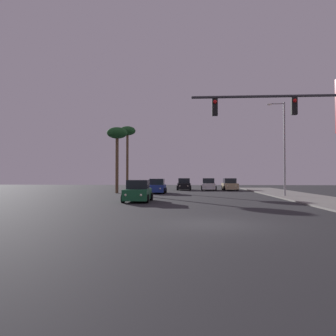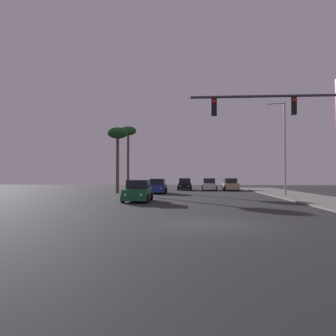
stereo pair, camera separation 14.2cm
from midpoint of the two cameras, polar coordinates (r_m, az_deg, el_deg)
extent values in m
plane|color=#28282B|center=(13.83, 7.84, -9.65)|extent=(120.00, 120.00, 0.00)
cube|color=black|center=(46.95, 3.03, -3.13)|extent=(1.85, 4.22, 0.80)
cube|color=black|center=(47.08, 3.03, -2.22)|extent=(1.63, 2.02, 0.70)
cylinder|color=black|center=(45.68, 1.87, -3.51)|extent=(0.24, 0.64, 0.64)
cylinder|color=black|center=(45.65, 4.13, -3.51)|extent=(0.24, 0.64, 0.64)
cylinder|color=black|center=(48.28, 1.99, -3.40)|extent=(0.24, 0.64, 0.64)
cylinder|color=black|center=(48.25, 4.13, -3.39)|extent=(0.24, 0.64, 0.64)
sphere|color=#F2EACC|center=(44.84, 2.27, -3.15)|extent=(0.18, 0.18, 0.18)
sphere|color=#F2EACC|center=(44.82, 3.69, -3.15)|extent=(0.18, 0.18, 0.18)
cube|color=#195933|center=(25.64, -5.13, -4.55)|extent=(1.91, 4.25, 0.80)
cube|color=black|center=(25.76, -5.07, -2.87)|extent=(1.65, 2.04, 0.70)
cylinder|color=black|center=(24.54, -7.70, -5.29)|extent=(0.24, 0.64, 0.64)
cylinder|color=black|center=(24.24, -3.52, -5.35)|extent=(0.24, 0.64, 0.64)
cylinder|color=black|center=(27.09, -6.57, -4.93)|extent=(0.24, 0.64, 0.64)
cylinder|color=black|center=(26.81, -2.77, -4.97)|extent=(0.24, 0.64, 0.64)
sphere|color=#F2EACC|center=(23.65, -7.29, -4.69)|extent=(0.18, 0.18, 0.18)
sphere|color=#F2EACC|center=(23.46, -4.61, -4.72)|extent=(0.18, 0.18, 0.18)
cube|color=silver|center=(46.68, 7.28, -3.13)|extent=(1.96, 4.27, 0.80)
cube|color=black|center=(46.82, 7.27, -2.21)|extent=(1.67, 2.06, 0.70)
cylinder|color=black|center=(45.35, 6.24, -3.52)|extent=(0.24, 0.64, 0.64)
cylinder|color=black|center=(45.45, 8.51, -3.50)|extent=(0.24, 0.64, 0.64)
cylinder|color=black|center=(47.95, 6.12, -3.40)|extent=(0.24, 0.64, 0.64)
cylinder|color=black|center=(48.05, 8.27, -3.39)|extent=(0.24, 0.64, 0.64)
sphere|color=#F2EACC|center=(44.54, 6.71, -3.15)|extent=(0.18, 0.18, 0.18)
sphere|color=#F2EACC|center=(44.60, 8.15, -3.15)|extent=(0.18, 0.18, 0.18)
cube|color=tan|center=(46.74, 10.92, -3.12)|extent=(1.93, 4.25, 0.80)
cube|color=black|center=(46.88, 10.89, -2.19)|extent=(1.66, 2.05, 0.70)
cylinder|color=black|center=(45.36, 9.98, -3.50)|extent=(0.24, 0.64, 0.64)
cylinder|color=black|center=(45.58, 12.24, -3.48)|extent=(0.24, 0.64, 0.64)
cylinder|color=black|center=(47.95, 9.66, -3.39)|extent=(0.24, 0.64, 0.64)
cylinder|color=black|center=(48.16, 11.80, -3.37)|extent=(0.24, 0.64, 0.64)
sphere|color=#F2EACC|center=(44.57, 10.53, -3.14)|extent=(0.18, 0.18, 0.18)
sphere|color=#F2EACC|center=(44.71, 11.95, -3.13)|extent=(0.18, 0.18, 0.18)
cube|color=navy|center=(37.91, -1.73, -3.54)|extent=(1.82, 4.21, 0.80)
cube|color=black|center=(38.04, -1.70, -2.40)|extent=(1.61, 2.01, 0.70)
cylinder|color=black|center=(36.74, -3.33, -4.01)|extent=(0.24, 0.64, 0.64)
cylinder|color=black|center=(36.55, -0.53, -4.03)|extent=(0.24, 0.64, 0.64)
cylinder|color=black|center=(39.32, -2.84, -3.84)|extent=(0.24, 0.64, 0.64)
cylinder|color=black|center=(39.14, -0.22, -3.86)|extent=(0.24, 0.64, 0.64)
sphere|color=#F2EACC|center=(35.87, -2.96, -3.58)|extent=(0.18, 0.18, 0.18)
sphere|color=#F2EACC|center=(35.75, -1.18, -3.59)|extent=(0.18, 0.18, 0.18)
cylinder|color=#38383D|center=(18.55, 17.41, 11.85)|extent=(8.31, 0.14, 0.14)
cube|color=black|center=(18.75, 21.19, 10.02)|extent=(0.30, 0.24, 0.90)
sphere|color=red|center=(18.68, 21.32, 10.91)|extent=(0.20, 0.20, 0.20)
cube|color=black|center=(18.00, 8.22, 10.42)|extent=(0.30, 0.24, 0.90)
sphere|color=red|center=(17.92, 8.25, 11.35)|extent=(0.20, 0.20, 0.20)
cylinder|color=#99999E|center=(33.35, 19.82, 3.20)|extent=(0.18, 0.18, 9.00)
cylinder|color=#99999E|center=(33.79, 18.59, 10.59)|extent=(1.40, 0.10, 0.10)
ellipsoid|color=silver|center=(33.62, 17.42, 10.55)|extent=(0.50, 0.24, 0.20)
cylinder|color=brown|center=(48.60, -6.89, 1.09)|extent=(0.36, 0.36, 8.20)
ellipsoid|color=#1E5123|center=(49.02, -6.87, 6.45)|extent=(2.40, 2.40, 1.32)
cylinder|color=brown|center=(38.65, -8.68, 0.52)|extent=(0.36, 0.36, 6.56)
ellipsoid|color=#1E5123|center=(38.95, -8.66, 6.06)|extent=(2.40, 2.40, 1.32)
camera|label=1|loc=(0.07, -89.85, 0.00)|focal=35.00mm
camera|label=2|loc=(0.07, 90.15, 0.00)|focal=35.00mm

